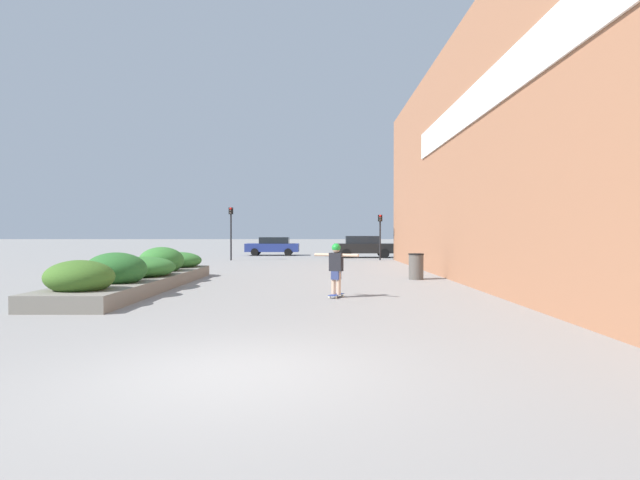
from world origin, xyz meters
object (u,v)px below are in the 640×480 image
object	(u,v)px
trash_bin	(416,266)
skateboarder	(336,263)
traffic_light_left	(231,224)
car_leftmost	(273,246)
traffic_light_right	(380,229)
skateboard	(336,295)
car_center_left	(363,246)

from	to	relation	value
trash_bin	skateboarder	bearing A→B (deg)	-121.05
skateboarder	traffic_light_left	xyz separation A→B (m)	(-6.46, 19.46, 1.45)
car_leftmost	traffic_light_right	world-z (taller)	traffic_light_right
traffic_light_left	traffic_light_right	size ratio (longest dim) A/B	1.16
traffic_light_left	car_leftmost	bearing A→B (deg)	74.47
skateboarder	traffic_light_left	bearing A→B (deg)	135.23
traffic_light_left	traffic_light_right	world-z (taller)	traffic_light_left
traffic_light_left	traffic_light_right	bearing A→B (deg)	0.76
skateboard	car_center_left	xyz separation A→B (m)	(2.84, 23.32, 0.78)
skateboard	car_leftmost	bearing A→B (deg)	126.00
car_center_left	skateboard	bearing A→B (deg)	-6.93
skateboard	traffic_light_right	world-z (taller)	traffic_light_right
skateboard	traffic_light_right	distance (m)	20.03
car_center_left	traffic_light_right	world-z (taller)	traffic_light_right
skateboarder	car_center_left	size ratio (longest dim) A/B	0.32
skateboard	car_center_left	distance (m)	23.51
car_leftmost	traffic_light_left	bearing A→B (deg)	164.47
skateboard	car_leftmost	distance (m)	27.42
skateboard	traffic_light_left	world-z (taller)	traffic_light_left
trash_bin	traffic_light_right	distance (m)	14.16
skateboard	trash_bin	world-z (taller)	trash_bin
skateboarder	car_center_left	xyz separation A→B (m)	(2.84, 23.32, -0.12)
skateboard	traffic_light_left	bearing A→B (deg)	135.23
skateboarder	traffic_light_right	distance (m)	19.96
skateboarder	trash_bin	distance (m)	6.47
car_center_left	traffic_light_left	world-z (taller)	traffic_light_left
skateboard	skateboarder	size ratio (longest dim) A/B	0.47
skateboarder	traffic_light_left	world-z (taller)	traffic_light_left
trash_bin	car_center_left	distance (m)	17.81
car_leftmost	car_center_left	world-z (taller)	car_center_left
skateboarder	car_leftmost	world-z (taller)	skateboarder
skateboarder	traffic_light_right	size ratio (longest dim) A/B	0.47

